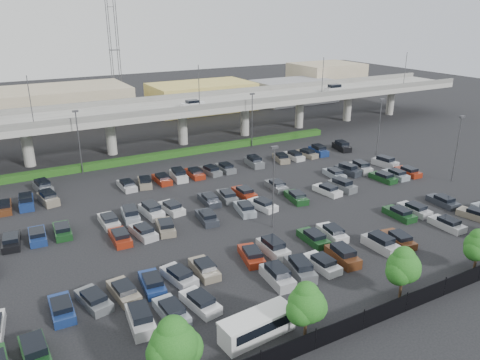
# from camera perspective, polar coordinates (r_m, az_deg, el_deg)

# --- Properties ---
(ground) EXTENTS (280.00, 280.00, 0.00)m
(ground) POSITION_cam_1_polar(r_m,az_deg,el_deg) (63.84, 0.05, -3.02)
(ground) COLOR black
(overpass) EXTENTS (150.00, 13.00, 15.80)m
(overpass) POSITION_cam_1_polar(r_m,az_deg,el_deg) (89.76, -10.18, 8.19)
(overpass) COLOR gray
(overpass) RESTS_ON ground
(hedge) EXTENTS (66.00, 1.60, 1.10)m
(hedge) POSITION_cam_1_polar(r_m,az_deg,el_deg) (85.04, -8.23, 3.16)
(hedge) COLOR #163C11
(hedge) RESTS_ON ground
(fence) EXTENTS (70.00, 0.10, 2.00)m
(fence) POSITION_cam_1_polar(r_m,az_deg,el_deg) (44.12, 18.67, -14.39)
(fence) COLOR black
(fence) RESTS_ON ground
(tree_row) EXTENTS (65.07, 3.66, 5.94)m
(tree_row) POSITION_cam_1_polar(r_m,az_deg,el_deg) (44.06, 18.32, -10.38)
(tree_row) COLOR #332316
(tree_row) RESTS_ON ground
(shuttle_bus) EXTENTS (6.61, 2.76, 2.07)m
(shuttle_bus) POSITION_cam_1_polar(r_m,az_deg,el_deg) (39.59, 2.11, -17.23)
(shuttle_bus) COLOR silver
(shuttle_bus) RESTS_ON ground
(parked_cars) EXTENTS (63.00, 41.66, 1.67)m
(parked_cars) POSITION_cam_1_polar(r_m,az_deg,el_deg) (60.79, 0.50, -3.64)
(parked_cars) COLOR #163E1A
(parked_cars) RESTS_ON ground
(light_poles) EXTENTS (66.90, 48.38, 10.30)m
(light_poles) POSITION_cam_1_polar(r_m,az_deg,el_deg) (61.56, -4.21, 2.23)
(light_poles) COLOR #46464B
(light_poles) RESTS_ON ground
(distant_buildings) EXTENTS (138.00, 24.00, 9.00)m
(distant_buildings) POSITION_cam_1_polar(r_m,az_deg,el_deg) (122.11, -9.24, 9.85)
(distant_buildings) COLOR gray
(distant_buildings) RESTS_ON ground
(comm_tower) EXTENTS (2.40, 2.40, 30.00)m
(comm_tower) POSITION_cam_1_polar(r_m,az_deg,el_deg) (129.72, -15.10, 15.32)
(comm_tower) COLOR #46464B
(comm_tower) RESTS_ON ground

